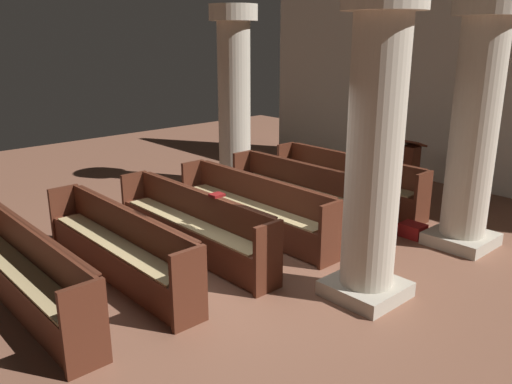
# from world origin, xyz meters

# --- Properties ---
(ground_plane) EXTENTS (19.20, 19.20, 0.00)m
(ground_plane) POSITION_xyz_m (0.00, 0.00, 0.00)
(ground_plane) COLOR brown
(back_wall) EXTENTS (10.00, 0.16, 4.50)m
(back_wall) POSITION_xyz_m (0.00, 6.08, 2.25)
(back_wall) COLOR silver
(back_wall) RESTS_ON ground
(pew_row_0) EXTENTS (3.13, 0.46, 0.88)m
(pew_row_0) POSITION_xyz_m (-0.71, 3.47, 0.47)
(pew_row_0) COLOR #562819
(pew_row_0) RESTS_ON ground
(pew_row_1) EXTENTS (3.13, 0.46, 0.88)m
(pew_row_1) POSITION_xyz_m (-0.71, 2.33, 0.47)
(pew_row_1) COLOR #562819
(pew_row_1) RESTS_ON ground
(pew_row_2) EXTENTS (3.13, 0.47, 0.88)m
(pew_row_2) POSITION_xyz_m (-0.71, 1.19, 0.47)
(pew_row_2) COLOR #562819
(pew_row_2) RESTS_ON ground
(pew_row_3) EXTENTS (3.13, 0.46, 0.88)m
(pew_row_3) POSITION_xyz_m (-0.71, 0.06, 0.47)
(pew_row_3) COLOR #562819
(pew_row_3) RESTS_ON ground
(pew_row_4) EXTENTS (3.13, 0.46, 0.88)m
(pew_row_4) POSITION_xyz_m (-0.71, -1.08, 0.47)
(pew_row_4) COLOR #562819
(pew_row_4) RESTS_ON ground
(pew_row_5) EXTENTS (3.13, 0.47, 0.88)m
(pew_row_5) POSITION_xyz_m (-0.71, -2.22, 0.47)
(pew_row_5) COLOR #562819
(pew_row_5) RESTS_ON ground
(pillar_aisle_side) EXTENTS (0.92, 0.92, 3.51)m
(pillar_aisle_side) POSITION_xyz_m (1.66, 3.17, 1.83)
(pillar_aisle_side) COLOR #B6AD9A
(pillar_aisle_side) RESTS_ON ground
(pillar_far_side) EXTENTS (0.92, 0.92, 3.51)m
(pillar_far_side) POSITION_xyz_m (-3.04, 2.79, 1.83)
(pillar_far_side) COLOR #B6AD9A
(pillar_far_side) RESTS_ON ground
(pillar_aisle_rear) EXTENTS (0.90, 0.90, 3.51)m
(pillar_aisle_rear) POSITION_xyz_m (1.66, 0.83, 1.83)
(pillar_aisle_rear) COLOR #B6AD9A
(pillar_aisle_rear) RESTS_ON ground
(lectern) EXTENTS (0.48, 0.45, 1.08)m
(lectern) POSITION_xyz_m (-0.25, 4.78, 0.45)
(lectern) COLOR #492215
(lectern) RESTS_ON ground
(hymn_book) EXTENTS (0.15, 0.18, 0.04)m
(hymn_book) POSITION_xyz_m (-0.40, 0.25, 0.90)
(hymn_book) COLOR maroon
(hymn_book) RESTS_ON pew_row_3
(kneeler_box_red) EXTENTS (0.36, 0.28, 0.21)m
(kneeler_box_red) POSITION_xyz_m (1.01, 2.91, 0.10)
(kneeler_box_red) COLOR maroon
(kneeler_box_red) RESTS_ON ground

